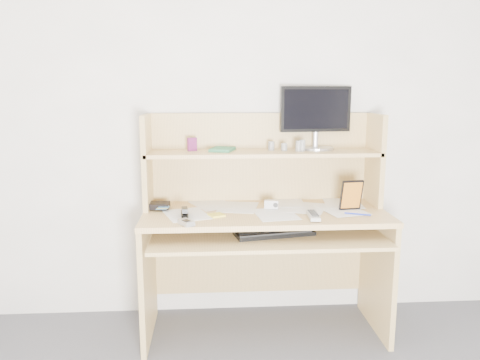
{
  "coord_description": "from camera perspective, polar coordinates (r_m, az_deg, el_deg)",
  "views": [
    {
      "loc": [
        -0.32,
        -1.13,
        1.43
      ],
      "look_at": [
        -0.15,
        1.43,
        0.94
      ],
      "focal_mm": 35.0,
      "sensor_mm": 36.0,
      "label": 1
    }
  ],
  "objects": [
    {
      "name": "flip_phone",
      "position": [
        2.44,
        -6.57,
        -5.07
      ],
      "size": [
        0.1,
        0.11,
        0.03
      ],
      "primitive_type": "cube",
      "rotation": [
        0.0,
        0.0,
        0.57
      ],
      "color": "#A8A8AA",
      "rests_on": "paper_clutter"
    },
    {
      "name": "sticky_note_pad",
      "position": [
        2.61,
        -2.88,
        -4.3
      ],
      "size": [
        0.1,
        0.1,
        0.01
      ],
      "primitive_type": "cube",
      "rotation": [
        0.0,
        0.0,
        0.43
      ],
      "color": "yellow",
      "rests_on": "desk"
    },
    {
      "name": "card_box",
      "position": [
        2.81,
        -5.85,
        4.34
      ],
      "size": [
        0.06,
        0.04,
        0.08
      ],
      "primitive_type": "cube",
      "rotation": [
        0.0,
        0.0,
        0.52
      ],
      "color": "maroon",
      "rests_on": "desk"
    },
    {
      "name": "back_wall",
      "position": [
        2.95,
        2.43,
        7.21
      ],
      "size": [
        3.6,
        0.04,
        2.5
      ],
      "primitive_type": "cube",
      "color": "white",
      "rests_on": "floor"
    },
    {
      "name": "desk",
      "position": [
        2.81,
        2.86,
        -4.5
      ],
      "size": [
        1.4,
        0.7,
        1.3
      ],
      "color": "tan",
      "rests_on": "floor"
    },
    {
      "name": "wallet",
      "position": [
        2.8,
        -9.9,
        -3.06
      ],
      "size": [
        0.13,
        0.11,
        0.03
      ],
      "primitive_type": "cube",
      "rotation": [
        0.0,
        0.0,
        -0.06
      ],
      "color": "black",
      "rests_on": "paper_clutter"
    },
    {
      "name": "game_case",
      "position": [
        2.76,
        13.42,
        -1.8
      ],
      "size": [
        0.13,
        0.03,
        0.18
      ],
      "primitive_type": "cube",
      "rotation": [
        0.0,
        0.0,
        0.13
      ],
      "color": "black",
      "rests_on": "paper_clutter"
    },
    {
      "name": "chip_stack_b",
      "position": [
        2.81,
        7.18,
        4.13
      ],
      "size": [
        0.04,
        0.04,
        0.06
      ],
      "primitive_type": "cylinder",
      "rotation": [
        0.0,
        0.0,
        0.03
      ],
      "color": "white",
      "rests_on": "desk"
    },
    {
      "name": "stapler",
      "position": [
        2.61,
        -6.78,
        -3.86
      ],
      "size": [
        0.05,
        0.14,
        0.04
      ],
      "primitive_type": "cube",
      "rotation": [
        0.0,
        0.0,
        0.08
      ],
      "color": "black",
      "rests_on": "paper_clutter"
    },
    {
      "name": "tv_remote",
      "position": [
        2.59,
        8.91,
        -4.28
      ],
      "size": [
        0.07,
        0.2,
        0.02
      ],
      "primitive_type": "cube",
      "rotation": [
        0.0,
        0.0,
        -0.07
      ],
      "color": "#ABABA6",
      "rests_on": "paper_clutter"
    },
    {
      "name": "paper_clutter",
      "position": [
        2.71,
        3.06,
        -3.75
      ],
      "size": [
        1.32,
        0.54,
        0.01
      ],
      "primitive_type": "cube",
      "color": "silver",
      "rests_on": "desk"
    },
    {
      "name": "shelf_book",
      "position": [
        2.81,
        -2.15,
        3.75
      ],
      "size": [
        0.17,
        0.2,
        0.02
      ],
      "primitive_type": "cube",
      "rotation": [
        0.0,
        0.0,
        -0.29
      ],
      "color": "#378B57",
      "rests_on": "desk"
    },
    {
      "name": "chip_stack_a",
      "position": [
        2.84,
        3.84,
        4.17
      ],
      "size": [
        0.05,
        0.05,
        0.05
      ],
      "primitive_type": "cylinder",
      "rotation": [
        0.0,
        0.0,
        0.38
      ],
      "color": "black",
      "rests_on": "desk"
    },
    {
      "name": "chip_stack_d",
      "position": [
        2.81,
        7.59,
        4.18
      ],
      "size": [
        0.05,
        0.05,
        0.07
      ],
      "primitive_type": "cylinder",
      "rotation": [
        0.0,
        0.0,
        -0.28
      ],
      "color": "white",
      "rests_on": "desk"
    },
    {
      "name": "digital_camera",
      "position": [
        2.75,
        3.85,
        -2.99
      ],
      "size": [
        0.09,
        0.05,
        0.05
      ],
      "primitive_type": "cube",
      "rotation": [
        0.0,
        0.0,
        -0.21
      ],
      "color": "silver",
      "rests_on": "paper_clutter"
    },
    {
      "name": "chip_stack_c",
      "position": [
        2.82,
        5.41,
        4.03
      ],
      "size": [
        0.04,
        0.04,
        0.05
      ],
      "primitive_type": "cylinder",
      "rotation": [
        0.0,
        0.0,
        0.06
      ],
      "color": "black",
      "rests_on": "desk"
    },
    {
      "name": "monitor",
      "position": [
        2.93,
        9.22,
        7.73
      ],
      "size": [
        0.44,
        0.22,
        0.38
      ],
      "rotation": [
        0.0,
        0.0,
        0.1
      ],
      "color": "#ADADB2",
      "rests_on": "desk"
    },
    {
      "name": "keyboard",
      "position": [
        2.61,
        4.19,
        -6.37
      ],
      "size": [
        0.46,
        0.24,
        0.03
      ],
      "rotation": [
        0.0,
        0.0,
        0.2
      ],
      "color": "black",
      "rests_on": "desk"
    },
    {
      "name": "blue_pen",
      "position": [
        2.69,
        14.14,
        -4.04
      ],
      "size": [
        0.13,
        0.07,
        0.01
      ],
      "primitive_type": "cylinder",
      "rotation": [
        1.57,
        0.0,
        1.14
      ],
      "color": "#162AAB",
      "rests_on": "paper_clutter"
    }
  ]
}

